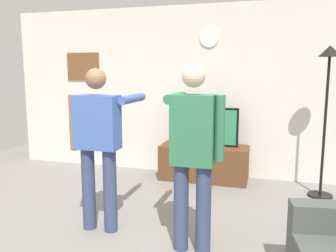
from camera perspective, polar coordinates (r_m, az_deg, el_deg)
back_wall at (r=5.69m, az=4.29°, el=5.66°), size 6.40×0.10×2.70m
tv_stand at (r=5.47m, az=5.88°, el=-5.98°), size 1.34×0.55×0.54m
television at (r=5.40m, az=6.07°, el=-0.06°), size 1.02×0.07×0.59m
wall_clock at (r=5.60m, az=6.77°, el=14.16°), size 0.30×0.03×0.30m
framed_picture at (r=6.34m, az=-13.66°, el=9.43°), size 0.61×0.04×0.47m
floor_lamp at (r=4.97m, az=24.56°, el=5.29°), size 0.32×0.32×2.00m
person_standing_nearer_lamp at (r=3.67m, az=-11.30°, el=-2.18°), size 0.63×0.78×1.70m
person_standing_nearer_couch at (r=3.18m, az=4.12°, el=-3.70°), size 0.57×0.78×1.74m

